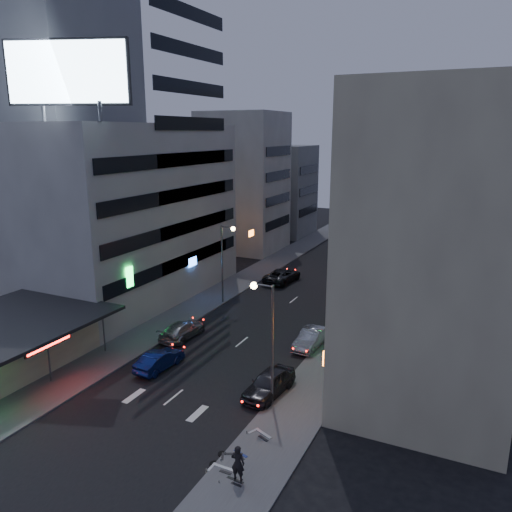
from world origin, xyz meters
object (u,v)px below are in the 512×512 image
Objects in this scene: parked_car_right_far at (359,286)px; road_car_silver at (182,330)px; parked_car_right_near at (269,383)px; scooter_black_a at (245,474)px; parked_car_right_mid at (311,339)px; road_car_blue at (159,360)px; scooter_blue at (249,448)px; scooter_silver_b at (273,429)px; scooter_silver_a at (235,460)px; parked_car_left at (282,275)px; person at (238,463)px; scooter_black_b at (243,444)px.

road_car_silver is at bearing -126.45° from parked_car_right_far.
scooter_black_a is (2.51, -8.58, -0.20)m from parked_car_right_near.
parked_car_right_far is (-0.06, 16.14, -0.10)m from parked_car_right_mid.
road_car_blue is 2.61× the size of scooter_blue.
parked_car_right_mid is at bearing -132.51° from road_car_blue.
scooter_silver_b is at bearing 161.79° from road_car_blue.
parked_car_right_near is 0.96× the size of road_car_silver.
parked_car_right_mid is 16.49m from scooter_silver_a.
road_car_blue is at bearing 95.26° from parked_car_left.
parked_car_right_far is (-0.06, 24.61, -0.17)m from parked_car_right_near.
parked_car_left reaches higher than scooter_black_a.
parked_car_right_near reaches higher than parked_car_right_mid.
scooter_silver_b reaches higher than scooter_silver_a.
scooter_blue is at bearing 136.64° from road_car_silver.
parked_car_right_near is 8.10m from scooter_silver_a.
scooter_silver_a is at bearing -168.01° from scooter_silver_b.
person is 1.04× the size of scooter_silver_a.
parked_car_right_near is at bearing 12.36° from scooter_silver_a.
person is (2.17, -33.16, 0.43)m from parked_car_right_far.
parked_car_left is at bearing 24.96° from scooter_black_a.
parked_car_right_mid reaches higher than road_car_silver.
person is 0.61m from scooter_black_a.
scooter_black_b is (1.38, -14.98, -0.10)m from parked_car_right_mid.
scooter_black_b is (1.38, -6.51, -0.17)m from parked_car_right_near.
scooter_silver_a is (-0.91, 0.64, 0.07)m from scooter_black_a.
person is (11.29, -32.94, 0.28)m from parked_car_left.
parked_car_right_near reaches higher than parked_car_right_far.
parked_car_right_mid is at bearing -88.89° from person.
parked_car_right_far is at bearing 93.14° from parked_car_right_mid.
scooter_silver_b reaches higher than scooter_black_b.
parked_car_right_mid is 0.79× the size of parked_car_left.
parked_car_right_near reaches higher than scooter_black_b.
parked_car_right_mid is 12.34m from road_car_blue.
parked_car_right_mid is 2.47× the size of scooter_silver_a.
scooter_blue is at bearing -135.62° from scooter_black_b.
parked_car_right_far is 2.76× the size of scooter_black_a.
parked_car_right_far reaches higher than scooter_black_b.
person is at bearing 133.27° from road_car_silver.
scooter_silver_a is (12.20, -13.46, -0.04)m from road_car_silver.
scooter_black_a is at bearing 146.98° from road_car_blue.
scooter_black_b is at bearing -71.65° from parked_car_right_near.
parked_car_left is at bearing 122.87° from parked_car_right_mid.
parked_car_left is at bearing 19.41° from scooter_silver_a.
parked_car_right_near is 0.84× the size of parked_car_left.
person is 4.00m from scooter_silver_b.
scooter_silver_b is at bearing -77.11° from parked_car_right_mid.
scooter_black_b is 2.14m from scooter_silver_b.
person reaches higher than road_car_blue.
scooter_black_b is (-1.13, 2.07, 0.03)m from scooter_black_a.
parked_car_left is at bearing 37.30° from scooter_blue.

